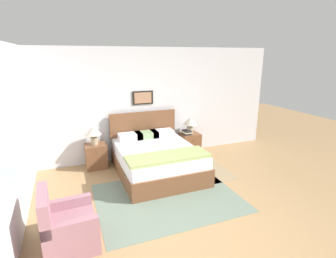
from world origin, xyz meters
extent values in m
plane|color=#99754C|center=(0.00, 0.00, 0.00)|extent=(16.00, 16.00, 0.00)
cube|color=silver|center=(0.00, 3.26, 1.30)|extent=(7.04, 0.06, 2.60)
cube|color=black|center=(0.10, 3.21, 1.46)|extent=(0.50, 0.02, 0.31)
cube|color=#9E7051|center=(0.10, 3.20, 1.46)|extent=(0.41, 0.00, 0.25)
cube|color=silver|center=(-2.35, 1.61, 1.30)|extent=(0.06, 5.63, 2.60)
cube|color=#9EBCDB|center=(-2.31, 0.94, 1.42)|extent=(0.02, 1.42, 1.14)
cube|color=slate|center=(-0.09, 1.16, 0.00)|extent=(2.42, 1.91, 0.01)
cube|color=#897556|center=(1.15, 1.95, 0.00)|extent=(0.77, 1.34, 0.01)
cube|color=brown|center=(0.07, 2.17, 0.14)|extent=(1.59, 2.00, 0.28)
cube|color=brown|center=(0.07, 1.20, 0.32)|extent=(1.59, 0.06, 0.08)
cube|color=silver|center=(0.07, 2.17, 0.43)|extent=(1.52, 1.92, 0.29)
cube|color=brown|center=(0.07, 3.14, 0.86)|extent=(1.59, 0.06, 0.56)
cube|color=#8E9E5B|center=(0.07, 1.55, 0.60)|extent=(1.55, 0.56, 0.06)
cube|color=silver|center=(-0.31, 2.91, 0.64)|extent=(0.52, 0.32, 0.14)
cube|color=silver|center=(0.45, 2.91, 0.64)|extent=(0.52, 0.32, 0.14)
cube|color=gray|center=(0.07, 2.91, 0.64)|extent=(0.52, 0.32, 0.14)
cube|color=#8E606B|center=(-1.70, 0.51, 0.20)|extent=(0.69, 0.71, 0.39)
cube|color=#8E606B|center=(-1.97, 0.49, 0.61)|extent=(0.16, 0.68, 0.43)
cube|color=#8E606B|center=(-1.72, 0.79, 0.46)|extent=(0.66, 0.14, 0.14)
cube|color=#8E606B|center=(-1.68, 0.22, 0.46)|extent=(0.66, 0.14, 0.14)
cube|color=brown|center=(-1.08, 2.96, 0.27)|extent=(0.45, 0.42, 0.53)
sphere|color=#332D28|center=(-1.08, 2.74, 0.41)|extent=(0.02, 0.02, 0.02)
cube|color=brown|center=(1.22, 2.96, 0.27)|extent=(0.45, 0.42, 0.53)
sphere|color=#332D28|center=(1.22, 2.74, 0.41)|extent=(0.02, 0.02, 0.02)
cylinder|color=gray|center=(-1.10, 2.96, 0.62)|extent=(0.15, 0.15, 0.17)
cylinder|color=gray|center=(-1.10, 2.96, 0.73)|extent=(0.02, 0.02, 0.06)
cone|color=beige|center=(-1.10, 2.96, 0.86)|extent=(0.33, 0.33, 0.19)
cylinder|color=gray|center=(1.22, 2.96, 0.62)|extent=(0.15, 0.15, 0.17)
cylinder|color=gray|center=(1.22, 2.96, 0.73)|extent=(0.02, 0.02, 0.06)
cone|color=beige|center=(1.22, 2.96, 0.86)|extent=(0.33, 0.33, 0.19)
cube|color=#232328|center=(1.12, 2.92, 0.55)|extent=(0.21, 0.22, 0.04)
cube|color=beige|center=(1.12, 2.92, 0.59)|extent=(0.21, 0.25, 0.03)
cube|color=#232328|center=(1.12, 2.92, 0.62)|extent=(0.18, 0.26, 0.03)
camera|label=1|loc=(-1.59, -2.66, 2.41)|focal=28.00mm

